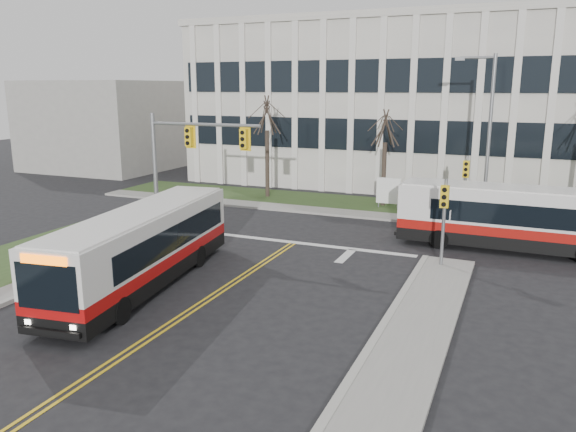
{
  "coord_description": "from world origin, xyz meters",
  "views": [
    {
      "loc": [
        10.04,
        -16.4,
        7.47
      ],
      "look_at": [
        0.82,
        5.45,
        2.0
      ],
      "focal_mm": 35.0,
      "sensor_mm": 36.0,
      "label": 1
    }
  ],
  "objects_px": {
    "directory_sign": "(388,191)",
    "newspaper_box_red": "(24,273)",
    "bus_main": "(143,249)",
    "streetlight": "(486,130)",
    "bus_cross": "(521,220)"
  },
  "relations": [
    {
      "from": "directory_sign",
      "to": "bus_main",
      "type": "xyz_separation_m",
      "value": [
        -5.51,
        -17.19,
        0.28
      ]
    },
    {
      "from": "bus_main",
      "to": "bus_cross",
      "type": "bearing_deg",
      "value": 31.08
    },
    {
      "from": "directory_sign",
      "to": "newspaper_box_red",
      "type": "bearing_deg",
      "value": -117.31
    },
    {
      "from": "streetlight",
      "to": "bus_cross",
      "type": "bearing_deg",
      "value": -67.85
    },
    {
      "from": "directory_sign",
      "to": "bus_cross",
      "type": "xyz_separation_m",
      "value": [
        7.67,
        -6.55,
        0.29
      ]
    },
    {
      "from": "directory_sign",
      "to": "streetlight",
      "type": "bearing_deg",
      "value": -13.23
    },
    {
      "from": "directory_sign",
      "to": "bus_main",
      "type": "distance_m",
      "value": 18.05
    },
    {
      "from": "newspaper_box_red",
      "to": "bus_cross",
      "type": "bearing_deg",
      "value": 43.42
    },
    {
      "from": "bus_main",
      "to": "bus_cross",
      "type": "relative_size",
      "value": 0.99
    },
    {
      "from": "directory_sign",
      "to": "bus_cross",
      "type": "height_order",
      "value": "bus_cross"
    },
    {
      "from": "bus_main",
      "to": "newspaper_box_red",
      "type": "distance_m",
      "value": 4.73
    },
    {
      "from": "newspaper_box_red",
      "to": "directory_sign",
      "type": "bearing_deg",
      "value": 70.7
    },
    {
      "from": "bus_main",
      "to": "newspaper_box_red",
      "type": "xyz_separation_m",
      "value": [
        -4.28,
        -1.77,
        -0.97
      ]
    },
    {
      "from": "bus_main",
      "to": "bus_cross",
      "type": "distance_m",
      "value": 16.94
    },
    {
      "from": "streetlight",
      "to": "directory_sign",
      "type": "xyz_separation_m",
      "value": [
        -5.53,
        1.3,
        -4.02
      ]
    }
  ]
}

